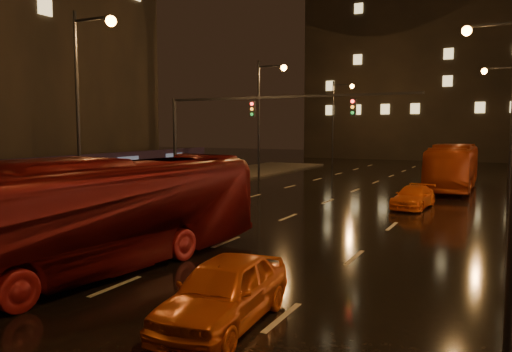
# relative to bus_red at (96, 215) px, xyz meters

# --- Properties ---
(ground) EXTENTS (140.00, 140.00, 0.00)m
(ground) POSITION_rel_bus_red_xyz_m (1.50, 15.15, -1.72)
(ground) COLOR black
(ground) RESTS_ON ground
(sidewalk_left) EXTENTS (7.00, 70.00, 0.15)m
(sidewalk_left) POSITION_rel_bus_red_xyz_m (-12.00, 10.15, -1.65)
(sidewalk_left) COLOR #38332D
(sidewalk_left) RESTS_ON ground
(building_distant) EXTENTS (44.00, 16.00, 36.00)m
(building_distant) POSITION_rel_bus_red_xyz_m (5.50, 67.15, 16.28)
(building_distant) COLOR black
(building_distant) RESTS_ON ground
(traffic_signal) EXTENTS (15.31, 0.32, 6.20)m
(traffic_signal) POSITION_rel_bus_red_xyz_m (-3.56, 15.15, 3.01)
(traffic_signal) COLOR black
(traffic_signal) RESTS_ON ground
(bus_red) EXTENTS (4.42, 12.65, 3.45)m
(bus_red) POSITION_rel_bus_red_xyz_m (0.00, 0.00, 0.00)
(bus_red) COLOR #5E0D0D
(bus_red) RESTS_ON ground
(bus_curb) EXTENTS (2.83, 11.60, 3.22)m
(bus_curb) POSITION_rel_bus_red_xyz_m (7.50, 26.91, -0.11)
(bus_curb) COLOR #942D0E
(bus_curb) RESTS_ON ground
(taxi_near) EXTENTS (2.07, 4.49, 1.49)m
(taxi_near) POSITION_rel_bus_red_xyz_m (5.50, -1.78, -0.98)
(taxi_near) COLOR #BD4811
(taxi_near) RESTS_ON ground
(taxi_far) EXTENTS (2.05, 4.27, 1.20)m
(taxi_far) POSITION_rel_bus_red_xyz_m (6.45, 16.87, -1.13)
(taxi_far) COLOR #DF5C15
(taxi_far) RESTS_ON ground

